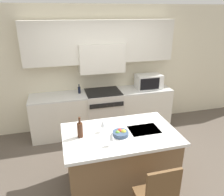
{
  "coord_description": "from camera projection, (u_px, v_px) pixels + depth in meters",
  "views": [
    {
      "loc": [
        -0.95,
        -2.74,
        2.57
      ],
      "look_at": [
        -0.07,
        0.59,
        1.19
      ],
      "focal_mm": 35.0,
      "sensor_mm": 36.0,
      "label": 1
    }
  ],
  "objects": [
    {
      "name": "back_cabinetry",
      "position": [
        100.0,
        60.0,
        4.73
      ],
      "size": [
        10.0,
        0.46,
        2.7
      ],
      "color": "beige",
      "rests_on": "ground_plane"
    },
    {
      "name": "range_stove",
      "position": [
        103.0,
        111.0,
        4.9
      ],
      "size": [
        0.78,
        0.7,
        0.94
      ],
      "color": "beige",
      "rests_on": "ground_plane"
    },
    {
      "name": "wine_glass_far",
      "position": [
        103.0,
        124.0,
        3.12
      ],
      "size": [
        0.07,
        0.07,
        0.19
      ],
      "color": "white",
      "rests_on": "kitchen_island"
    },
    {
      "name": "back_counter",
      "position": [
        103.0,
        111.0,
        4.92
      ],
      "size": [
        3.1,
        0.62,
        0.92
      ],
      "color": "silver",
      "rests_on": "ground_plane"
    },
    {
      "name": "wine_bottle",
      "position": [
        80.0,
        130.0,
        2.99
      ],
      "size": [
        0.08,
        0.08,
        0.3
      ],
      "color": "#422314",
      "rests_on": "kitchen_island"
    },
    {
      "name": "fruit_bowl",
      "position": [
        121.0,
        133.0,
        3.06
      ],
      "size": [
        0.23,
        0.23,
        0.09
      ],
      "color": "#384C6B",
      "rests_on": "kitchen_island"
    },
    {
      "name": "ground_plane",
      "position": [
        125.0,
        176.0,
        3.64
      ],
      "size": [
        10.0,
        10.0,
        0.0
      ],
      "primitive_type": "plane",
      "color": "brown"
    },
    {
      "name": "oil_bottle_on_counter",
      "position": [
        79.0,
        90.0,
        4.65
      ],
      "size": [
        0.06,
        0.06,
        0.2
      ],
      "color": "black",
      "rests_on": "back_counter"
    },
    {
      "name": "kitchen_island",
      "position": [
        120.0,
        159.0,
        3.3
      ],
      "size": [
        1.64,
        1.01,
        0.94
      ],
      "color": "brown",
      "rests_on": "ground_plane"
    },
    {
      "name": "microwave",
      "position": [
        149.0,
        81.0,
        4.94
      ],
      "size": [
        0.57,
        0.37,
        0.31
      ],
      "color": "silver",
      "rests_on": "back_counter"
    },
    {
      "name": "wine_glass_near",
      "position": [
        112.0,
        137.0,
        2.8
      ],
      "size": [
        0.07,
        0.07,
        0.19
      ],
      "color": "white",
      "rests_on": "kitchen_island"
    }
  ]
}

